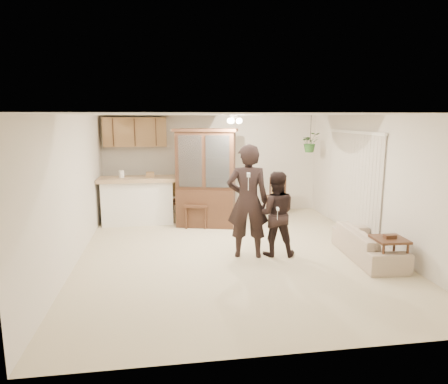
{
  "coord_description": "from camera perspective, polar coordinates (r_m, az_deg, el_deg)",
  "views": [
    {
      "loc": [
        -1.21,
        -6.92,
        2.46
      ],
      "look_at": [
        -0.12,
        0.4,
        1.06
      ],
      "focal_mm": 32.0,
      "sensor_mm": 36.0,
      "label": 1
    }
  ],
  "objects": [
    {
      "name": "floor",
      "position": [
        7.44,
        1.37,
        -8.62
      ],
      "size": [
        6.5,
        6.5,
        0.0
      ],
      "primitive_type": "plane",
      "color": "beige",
      "rests_on": "ground"
    },
    {
      "name": "ceiling",
      "position": [
        7.02,
        1.46,
        11.01
      ],
      "size": [
        5.5,
        6.5,
        0.02
      ],
      "primitive_type": "cube",
      "color": "silver",
      "rests_on": "wall_back"
    },
    {
      "name": "wall_back",
      "position": [
        10.31,
        -1.7,
        3.94
      ],
      "size": [
        5.5,
        0.02,
        2.5
      ],
      "primitive_type": "cube",
      "color": "silver",
      "rests_on": "ground"
    },
    {
      "name": "wall_front",
      "position": [
        4.05,
        9.4,
        -6.87
      ],
      "size": [
        5.5,
        0.02,
        2.5
      ],
      "primitive_type": "cube",
      "color": "silver",
      "rests_on": "ground"
    },
    {
      "name": "wall_left",
      "position": [
        7.19,
        -20.73,
        0.3
      ],
      "size": [
        0.02,
        6.5,
        2.5
      ],
      "primitive_type": "cube",
      "color": "silver",
      "rests_on": "ground"
    },
    {
      "name": "wall_right",
      "position": [
        8.06,
        21.05,
        1.34
      ],
      "size": [
        0.02,
        6.5,
        2.5
      ],
      "primitive_type": "cube",
      "color": "silver",
      "rests_on": "ground"
    },
    {
      "name": "breakfast_bar",
      "position": [
        9.49,
        -12.18,
        -1.47
      ],
      "size": [
        1.6,
        0.55,
        1.0
      ],
      "primitive_type": "cube",
      "color": "white",
      "rests_on": "floor"
    },
    {
      "name": "bar_top",
      "position": [
        9.4,
        -12.31,
        1.81
      ],
      "size": [
        1.75,
        0.7,
        0.08
      ],
      "primitive_type": "cube",
      "color": "tan",
      "rests_on": "breakfast_bar"
    },
    {
      "name": "upper_cabinets",
      "position": [
        10.02,
        -12.58,
        8.38
      ],
      "size": [
        1.5,
        0.34,
        0.7
      ],
      "primitive_type": "cube",
      "color": "#9C6E44",
      "rests_on": "wall_back"
    },
    {
      "name": "vertical_blinds",
      "position": [
        8.85,
        17.92,
        1.33
      ],
      "size": [
        0.06,
        2.3,
        2.1
      ],
      "primitive_type": null,
      "color": "beige",
      "rests_on": "wall_right"
    },
    {
      "name": "ceiling_fixture",
      "position": [
        8.24,
        1.38,
        10.27
      ],
      "size": [
        0.36,
        0.36,
        0.2
      ],
      "primitive_type": null,
      "color": "#FBE8BC",
      "rests_on": "ceiling"
    },
    {
      "name": "hanging_plant",
      "position": [
        9.98,
        12.22,
        6.94
      ],
      "size": [
        0.43,
        0.37,
        0.48
      ],
      "primitive_type": "imported",
      "color": "#245522",
      "rests_on": "ceiling"
    },
    {
      "name": "plant_cord",
      "position": [
        9.96,
        12.29,
        8.81
      ],
      "size": [
        0.01,
        0.01,
        0.65
      ],
      "primitive_type": "cylinder",
      "color": "black",
      "rests_on": "ceiling"
    },
    {
      "name": "sofa",
      "position": [
        7.49,
        19.97,
        -6.22
      ],
      "size": [
        0.85,
        1.92,
        0.73
      ],
      "primitive_type": "imported",
      "rotation": [
        0.0,
        0.0,
        1.51
      ],
      "color": "beige",
      "rests_on": "floor"
    },
    {
      "name": "adult",
      "position": [
        7.02,
        3.39,
        -2.17
      ],
      "size": [
        0.73,
        0.55,
        1.8
      ],
      "primitive_type": "imported",
      "rotation": [
        0.0,
        0.0,
        2.95
      ],
      "color": "black",
      "rests_on": "floor"
    },
    {
      "name": "child",
      "position": [
        7.19,
        7.3,
        -3.78
      ],
      "size": [
        0.73,
        0.62,
        1.35
      ],
      "primitive_type": "imported",
      "rotation": [
        0.0,
        0.0,
        2.97
      ],
      "color": "black",
      "rests_on": "floor"
    },
    {
      "name": "china_hutch",
      "position": [
        8.97,
        -2.62,
        1.9
      ],
      "size": [
        1.49,
        0.9,
        2.21
      ],
      "rotation": [
        0.0,
        0.0,
        -0.27
      ],
      "color": "#392614",
      "rests_on": "floor"
    },
    {
      "name": "side_table",
      "position": [
        7.04,
        22.45,
        -8.15
      ],
      "size": [
        0.52,
        0.52,
        0.61
      ],
      "rotation": [
        0.0,
        0.0,
        -0.04
      ],
      "color": "#392614",
      "rests_on": "floor"
    },
    {
      "name": "chair_bar",
      "position": [
        9.66,
        -6.63,
        -2.3
      ],
      "size": [
        0.61,
        0.61,
        1.07
      ],
      "rotation": [
        0.0,
        0.0,
        0.37
      ],
      "color": "#392614",
      "rests_on": "floor"
    },
    {
      "name": "chair_hutch_left",
      "position": [
        9.07,
        -3.93,
        -2.93
      ],
      "size": [
        0.6,
        0.6,
        1.16
      ],
      "rotation": [
        0.0,
        0.0,
        -0.19
      ],
      "color": "#392614",
      "rests_on": "floor"
    },
    {
      "name": "chair_hutch_right",
      "position": [
        10.29,
        7.37,
        -1.61
      ],
      "size": [
        0.46,
        0.46,
        1.01
      ],
      "rotation": [
        0.0,
        0.0,
        3.1
      ],
      "color": "#392614",
      "rests_on": "floor"
    },
    {
      "name": "controller_adult",
      "position": [
        6.44,
        3.52,
        2.47
      ],
      "size": [
        0.09,
        0.18,
        0.05
      ],
      "primitive_type": "cube",
      "rotation": [
        0.0,
        0.0,
        2.95
      ],
      "color": "white",
      "rests_on": "adult"
    },
    {
      "name": "controller_child",
      "position": [
        6.78,
        7.66,
        -2.41
      ],
      "size": [
        0.06,
        0.14,
        0.04
      ],
      "primitive_type": "cube",
      "rotation": [
        0.0,
        0.0,
        2.97
      ],
      "color": "white",
      "rests_on": "child"
    }
  ]
}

